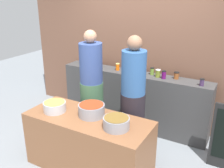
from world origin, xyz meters
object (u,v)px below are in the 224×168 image
(cooking_pot_center, at_px, (92,110))
(preserve_jar_8, at_px, (164,75))
(preserve_jar_2, at_px, (99,64))
(preserve_jar_6, at_px, (152,71))
(preserve_jar_7, at_px, (158,73))
(preserve_jar_9, at_px, (176,75))
(cook_in_cap, at_px, (133,104))
(preserve_jar_10, at_px, (202,82))
(cooking_pot_right, at_px, (116,123))
(cooking_pot_left, at_px, (55,107))
(preserve_jar_5, at_px, (139,70))
(preserve_jar_1, at_px, (85,61))
(preserve_jar_0, at_px, (82,61))
(preserve_jar_3, at_px, (118,67))
(cook_with_tongs, at_px, (92,93))
(preserve_jar_4, at_px, (126,68))

(cooking_pot_center, bearing_deg, preserve_jar_8, 67.10)
(preserve_jar_2, xyz_separation_m, preserve_jar_6, (1.01, 0.08, -0.00))
(preserve_jar_7, height_order, preserve_jar_9, preserve_jar_7)
(preserve_jar_9, xyz_separation_m, cook_in_cap, (-0.36, -0.86, -0.24))
(preserve_jar_10, distance_m, cooking_pot_right, 1.56)
(cooking_pot_left, bearing_deg, preserve_jar_5, 68.00)
(preserve_jar_1, relative_size, preserve_jar_10, 1.12)
(preserve_jar_0, distance_m, preserve_jar_10, 2.30)
(cooking_pot_left, relative_size, cooking_pot_center, 0.88)
(preserve_jar_0, xyz_separation_m, cooking_pot_right, (1.60, -1.52, -0.20))
(cook_in_cap, bearing_deg, preserve_jar_5, 108.76)
(preserve_jar_10, bearing_deg, preserve_jar_7, 174.96)
(preserve_jar_3, bearing_deg, cook_with_tongs, -95.15)
(preserve_jar_1, bearing_deg, preserve_jar_7, -0.70)
(preserve_jar_0, relative_size, cook_in_cap, 0.05)
(preserve_jar_4, xyz_separation_m, preserve_jar_10, (1.32, -0.11, -0.00))
(preserve_jar_6, height_order, cooking_pot_center, preserve_jar_6)
(preserve_jar_1, height_order, preserve_jar_3, same)
(cooking_pot_left, bearing_deg, cook_with_tongs, 80.29)
(cook_in_cap, bearing_deg, preserve_jar_4, 122.06)
(preserve_jar_4, relative_size, preserve_jar_10, 1.04)
(preserve_jar_7, bearing_deg, preserve_jar_1, 179.30)
(cooking_pot_left, bearing_deg, preserve_jar_0, 112.54)
(preserve_jar_1, height_order, preserve_jar_4, preserve_jar_1)
(preserve_jar_6, distance_m, preserve_jar_9, 0.42)
(preserve_jar_3, distance_m, cooking_pot_center, 1.38)
(preserve_jar_2, relative_size, cook_with_tongs, 0.07)
(preserve_jar_10, bearing_deg, preserve_jar_6, 170.97)
(preserve_jar_1, distance_m, preserve_jar_8, 1.57)
(preserve_jar_2, xyz_separation_m, preserve_jar_4, (0.53, 0.06, -0.00))
(preserve_jar_2, relative_size, preserve_jar_8, 0.94)
(preserve_jar_4, relative_size, cooking_pot_left, 0.38)
(preserve_jar_1, relative_size, cook_in_cap, 0.07)
(cook_in_cap, bearing_deg, preserve_jar_6, 93.96)
(cook_with_tongs, bearing_deg, cooking_pot_left, -99.71)
(preserve_jar_6, bearing_deg, preserve_jar_4, -177.77)
(preserve_jar_1, xyz_separation_m, cook_with_tongs, (0.64, -0.75, -0.25))
(cook_in_cap, bearing_deg, cooking_pot_center, -125.45)
(cook_in_cap, bearing_deg, cook_with_tongs, 174.11)
(preserve_jar_3, relative_size, cooking_pot_right, 0.39)
(preserve_jar_0, xyz_separation_m, preserve_jar_5, (1.23, -0.06, 0.01))
(preserve_jar_0, height_order, preserve_jar_6, preserve_jar_6)
(preserve_jar_1, xyz_separation_m, preserve_jar_7, (1.46, -0.02, 0.00))
(preserve_jar_1, height_order, cooking_pot_right, preserve_jar_1)
(preserve_jar_2, bearing_deg, preserve_jar_3, 2.53)
(preserve_jar_9, bearing_deg, preserve_jar_10, -16.03)
(preserve_jar_1, height_order, preserve_jar_8, preserve_jar_8)
(preserve_jar_10, xyz_separation_m, cooking_pot_right, (-0.70, -1.38, -0.21))
(preserve_jar_0, height_order, preserve_jar_2, preserve_jar_2)
(preserve_jar_2, bearing_deg, preserve_jar_0, 168.58)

